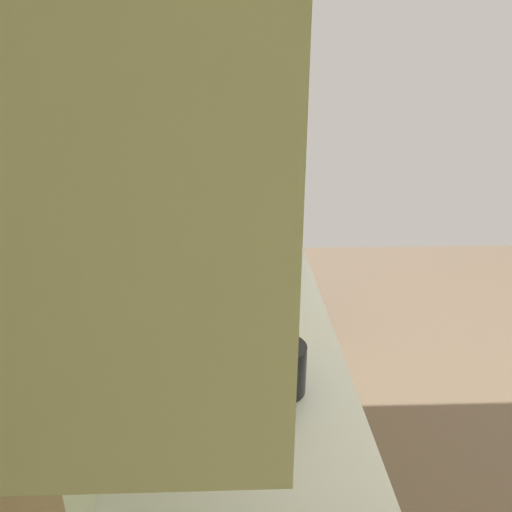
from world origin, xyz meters
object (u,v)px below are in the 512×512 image
Objects in this scene: microwave at (238,216)px; kettle at (282,367)px; oven_range at (245,258)px; bowl at (274,321)px.

microwave reaches higher than kettle.
microwave reaches higher than oven_range.
microwave is at bearing 177.71° from oven_range.
microwave is 1.22m from kettle.
microwave is 0.91m from bowl.
oven_range is at bearing -2.29° from microwave.
kettle is (-1.21, -0.12, -0.07)m from microwave.
microwave is 2.58× the size of kettle.
microwave reaches higher than bowl.
kettle is (-2.11, -0.09, 0.52)m from oven_range.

